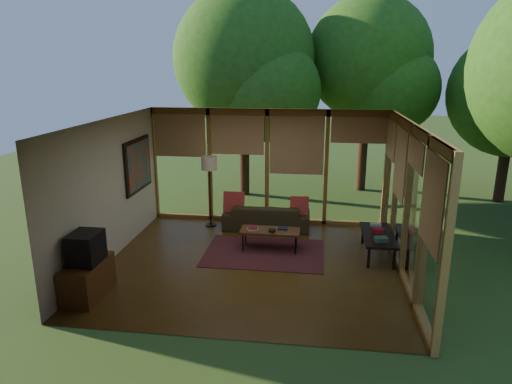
# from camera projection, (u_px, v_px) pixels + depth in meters

# --- Properties ---
(floor) EXTENTS (5.50, 5.50, 0.00)m
(floor) POSITION_uv_depth(u_px,v_px,m) (252.00, 264.00, 8.68)
(floor) COLOR #563D16
(floor) RESTS_ON ground
(ceiling) EXTENTS (5.50, 5.50, 0.00)m
(ceiling) POSITION_uv_depth(u_px,v_px,m) (252.00, 122.00, 7.95)
(ceiling) COLOR silver
(ceiling) RESTS_ON ground
(wall_left) EXTENTS (0.04, 5.00, 2.70)m
(wall_left) POSITION_uv_depth(u_px,v_px,m) (109.00, 191.00, 8.66)
(wall_left) COLOR beige
(wall_left) RESTS_ON ground
(wall_front) EXTENTS (5.50, 0.04, 2.70)m
(wall_front) POSITION_uv_depth(u_px,v_px,m) (225.00, 249.00, 5.93)
(wall_front) COLOR beige
(wall_front) RESTS_ON ground
(window_wall_back) EXTENTS (5.50, 0.12, 2.70)m
(window_wall_back) POSITION_uv_depth(u_px,v_px,m) (267.00, 167.00, 10.70)
(window_wall_back) COLOR olive
(window_wall_back) RESTS_ON ground
(window_wall_right) EXTENTS (0.12, 5.00, 2.70)m
(window_wall_right) POSITION_uv_depth(u_px,v_px,m) (408.00, 202.00, 7.96)
(window_wall_right) COLOR olive
(window_wall_right) RESTS_ON ground
(tree_nw) EXTENTS (3.85, 3.85, 5.75)m
(tree_nw) POSITION_uv_depth(u_px,v_px,m) (244.00, 59.00, 12.45)
(tree_nw) COLOR #3D2216
(tree_nw) RESTS_ON ground
(tree_ne) EXTENTS (3.50, 3.50, 5.60)m
(tree_ne) POSITION_uv_depth(u_px,v_px,m) (368.00, 58.00, 12.92)
(tree_ne) COLOR #3D2216
(tree_ne) RESTS_ON ground
(rug) EXTENTS (2.37, 1.68, 0.01)m
(rug) POSITION_uv_depth(u_px,v_px,m) (264.00, 253.00, 9.18)
(rug) COLOR maroon
(rug) RESTS_ON floor
(sofa) EXTENTS (1.99, 0.82, 0.58)m
(sofa) POSITION_uv_depth(u_px,v_px,m) (266.00, 216.00, 10.50)
(sofa) COLOR #36301B
(sofa) RESTS_ON floor
(pillow_left) EXTENTS (0.47, 0.25, 0.49)m
(pillow_left) POSITION_uv_depth(u_px,v_px,m) (234.00, 202.00, 10.46)
(pillow_left) COLOR maroon
(pillow_left) RESTS_ON sofa
(pillow_right) EXTENTS (0.41, 0.22, 0.43)m
(pillow_right) POSITION_uv_depth(u_px,v_px,m) (299.00, 206.00, 10.28)
(pillow_right) COLOR maroon
(pillow_right) RESTS_ON sofa
(ct_book_lower) EXTENTS (0.25, 0.22, 0.03)m
(ct_book_lower) POSITION_uv_depth(u_px,v_px,m) (253.00, 229.00, 9.24)
(ct_book_lower) COLOR #ACA69C
(ct_book_lower) RESTS_ON coffee_table
(ct_book_upper) EXTENTS (0.20, 0.16, 0.03)m
(ct_book_upper) POSITION_uv_depth(u_px,v_px,m) (253.00, 228.00, 9.23)
(ct_book_upper) COLOR maroon
(ct_book_upper) RESTS_ON coffee_table
(ct_book_side) EXTENTS (0.20, 0.15, 0.03)m
(ct_book_side) POSITION_uv_depth(u_px,v_px,m) (283.00, 228.00, 9.29)
(ct_book_side) COLOR #151C31
(ct_book_side) RESTS_ON coffee_table
(ct_bowl) EXTENTS (0.16, 0.16, 0.07)m
(ct_bowl) POSITION_uv_depth(u_px,v_px,m) (272.00, 230.00, 9.13)
(ct_bowl) COLOR black
(ct_bowl) RESTS_ON coffee_table
(media_cabinet) EXTENTS (0.50, 1.00, 0.60)m
(media_cabinet) POSITION_uv_depth(u_px,v_px,m) (88.00, 279.00, 7.40)
(media_cabinet) COLOR brown
(media_cabinet) RESTS_ON floor
(television) EXTENTS (0.45, 0.55, 0.50)m
(television) POSITION_uv_depth(u_px,v_px,m) (86.00, 248.00, 7.25)
(television) COLOR black
(television) RESTS_ON media_cabinet
(console_book_a) EXTENTS (0.26, 0.21, 0.09)m
(console_book_a) POSITION_uv_depth(u_px,v_px,m) (381.00, 239.00, 8.55)
(console_book_a) COLOR #30544D
(console_book_a) RESTS_ON side_console
(console_book_b) EXTENTS (0.25, 0.21, 0.10)m
(console_book_b) POSITION_uv_depth(u_px,v_px,m) (378.00, 231.00, 8.98)
(console_book_b) COLOR maroon
(console_book_b) RESTS_ON side_console
(console_book_c) EXTENTS (0.22, 0.17, 0.06)m
(console_book_c) POSITION_uv_depth(u_px,v_px,m) (376.00, 225.00, 9.37)
(console_book_c) COLOR #ACA69C
(console_book_c) RESTS_ON side_console
(floor_lamp) EXTENTS (0.36, 0.36, 1.65)m
(floor_lamp) POSITION_uv_depth(u_px,v_px,m) (209.00, 167.00, 10.38)
(floor_lamp) COLOR black
(floor_lamp) RESTS_ON floor
(coffee_table) EXTENTS (1.20, 0.50, 0.43)m
(coffee_table) POSITION_uv_depth(u_px,v_px,m) (270.00, 232.00, 9.26)
(coffee_table) COLOR brown
(coffee_table) RESTS_ON floor
(side_console) EXTENTS (0.60, 1.40, 0.46)m
(side_console) POSITION_uv_depth(u_px,v_px,m) (378.00, 236.00, 8.96)
(side_console) COLOR black
(side_console) RESTS_ON floor
(wall_painting) EXTENTS (0.06, 1.35, 1.15)m
(wall_painting) POSITION_uv_depth(u_px,v_px,m) (138.00, 165.00, 9.94)
(wall_painting) COLOR black
(wall_painting) RESTS_ON wall_left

